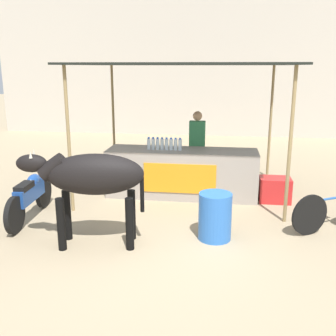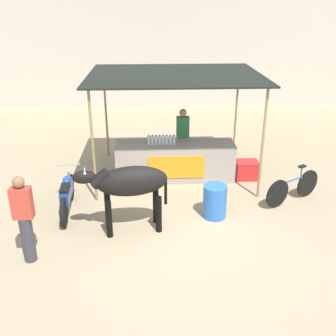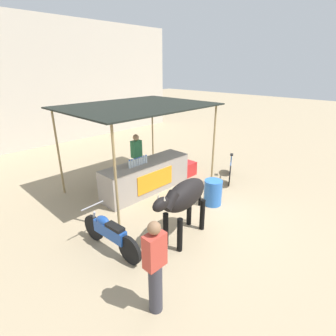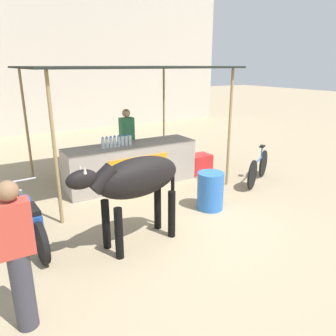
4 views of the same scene
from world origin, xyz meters
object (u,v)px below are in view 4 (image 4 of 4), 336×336
stall_counter (131,165)px  water_barrel (210,191)px  cooler_box (199,164)px  cow (135,181)px  motorcycle_parked (30,218)px  vendor_behind_counter (127,141)px  passerby_on_street (18,256)px  bicycle_leaning (258,168)px

stall_counter → water_barrel: bearing=-70.1°
cooler_box → cow: 3.80m
stall_counter → cow: (-1.06, -2.43, 0.55)m
water_barrel → motorcycle_parked: 3.20m
stall_counter → vendor_behind_counter: 0.87m
stall_counter → passerby_on_street: 4.40m
vendor_behind_counter → cooler_box: bearing=-28.1°
cooler_box → passerby_on_street: bearing=-144.8°
cooler_box → water_barrel: size_ratio=0.82×
bicycle_leaning → passerby_on_street: 5.79m
cooler_box → passerby_on_street: passerby_on_street is taller
cooler_box → stall_counter: bearing=177.0°
cow → bicycle_leaning: bearing=15.7°
vendor_behind_counter → cow: (-1.31, -3.18, 0.18)m
stall_counter → cooler_box: stall_counter is taller
cow → motorcycle_parked: size_ratio=1.03×
cooler_box → water_barrel: (-1.12, -1.90, 0.12)m
water_barrel → motorcycle_parked: bearing=172.9°
cow → motorcycle_parked: 1.74m
cooler_box → water_barrel: bearing=-120.5°
vendor_behind_counter → water_barrel: bearing=-80.2°
cow → passerby_on_street: passerby_on_street is taller
passerby_on_street → motorcycle_parked: bearing=79.0°
motorcycle_parked → water_barrel: bearing=-7.1°
vendor_behind_counter → cow: bearing=-112.3°
cooler_box → bicycle_leaning: (0.78, -1.30, 0.11)m
motorcycle_parked → bicycle_leaning: 5.08m
cooler_box → motorcycle_parked: motorcycle_parked is taller
stall_counter → vendor_behind_counter: vendor_behind_counter is taller
motorcycle_parked → passerby_on_street: (-0.35, -1.77, 0.42)m
water_barrel → bicycle_leaning: size_ratio=0.50×
vendor_behind_counter → motorcycle_parked: bearing=-139.0°
water_barrel → passerby_on_street: (-3.52, -1.38, 0.49)m
motorcycle_parked → bicycle_leaning: motorcycle_parked is taller
cow → bicycle_leaning: (3.68, 1.04, -0.69)m
water_barrel → passerby_on_street: bearing=-158.7°
stall_counter → cow: size_ratio=1.62×
vendor_behind_counter → water_barrel: (0.47, -2.75, -0.49)m
bicycle_leaning → stall_counter: bearing=152.0°
vendor_behind_counter → cooler_box: vendor_behind_counter is taller
vendor_behind_counter → motorcycle_parked: size_ratio=0.92×
stall_counter → motorcycle_parked: 2.93m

